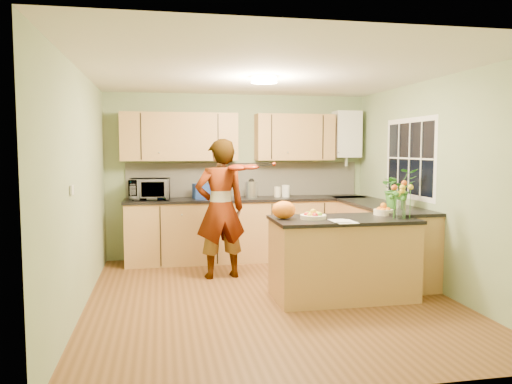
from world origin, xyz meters
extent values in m
plane|color=brown|center=(0.00, 0.00, 0.00)|extent=(4.50, 4.50, 0.00)
cube|color=white|center=(0.00, 0.00, 2.50)|extent=(4.00, 4.50, 0.02)
cube|color=gray|center=(0.00, 2.25, 1.25)|extent=(4.00, 0.02, 2.50)
cube|color=gray|center=(0.00, -2.25, 1.25)|extent=(4.00, 0.02, 2.50)
cube|color=gray|center=(-2.00, 0.00, 1.25)|extent=(0.02, 4.50, 2.50)
cube|color=gray|center=(2.00, 0.00, 1.25)|extent=(0.02, 4.50, 2.50)
cube|color=#BB7F4B|center=(0.10, 1.95, 0.45)|extent=(3.60, 0.60, 0.90)
cube|color=black|center=(0.10, 1.94, 0.92)|extent=(3.64, 0.62, 0.04)
cube|color=#BB7F4B|center=(1.70, 0.85, 0.45)|extent=(0.60, 2.20, 0.90)
cube|color=black|center=(1.69, 0.85, 0.92)|extent=(0.62, 2.24, 0.04)
cube|color=beige|center=(0.10, 2.23, 1.20)|extent=(3.60, 0.02, 0.52)
cube|color=#BB7F4B|center=(-0.90, 2.08, 1.85)|extent=(1.70, 0.34, 0.70)
cube|color=#BB7F4B|center=(0.85, 2.08, 1.85)|extent=(1.20, 0.34, 0.70)
cube|color=white|center=(1.70, 2.09, 1.90)|extent=(0.40, 0.30, 0.72)
cylinder|color=silver|center=(1.70, 2.09, 1.50)|extent=(0.06, 0.06, 0.20)
cube|color=white|center=(1.99, 0.60, 1.55)|extent=(0.01, 1.30, 1.05)
cube|color=black|center=(1.99, 0.60, 1.55)|extent=(0.01, 1.18, 0.92)
cube|color=white|center=(-1.99, -0.60, 1.30)|extent=(0.02, 0.09, 0.09)
cylinder|color=#FFEABF|center=(0.00, 0.30, 2.46)|extent=(0.30, 0.30, 0.06)
cylinder|color=white|center=(0.00, 0.30, 2.49)|extent=(0.10, 0.10, 0.02)
cube|color=#BB7F4B|center=(0.81, -0.15, 0.43)|extent=(1.54, 0.77, 0.87)
cube|color=black|center=(0.81, -0.15, 0.89)|extent=(1.58, 0.81, 0.04)
cylinder|color=#F5E6C4|center=(0.46, -0.15, 0.93)|extent=(0.29, 0.29, 0.04)
cylinder|color=#F5E6C4|center=(1.36, 0.00, 0.94)|extent=(0.23, 0.23, 0.07)
cylinder|color=silver|center=(1.41, -0.33, 1.01)|extent=(0.11, 0.11, 0.21)
ellipsoid|color=orange|center=(0.14, -0.10, 1.01)|extent=(0.30, 0.27, 0.20)
cube|color=white|center=(0.71, -0.45, 0.91)|extent=(0.22, 0.30, 0.01)
imported|color=#EAA88F|center=(-0.43, 0.99, 0.90)|extent=(0.71, 0.52, 1.80)
imported|color=white|center=(-1.34, 1.96, 1.09)|extent=(0.58, 0.42, 0.31)
cube|color=navy|center=(-0.57, 1.97, 1.05)|extent=(0.31, 0.25, 0.22)
cylinder|color=silver|center=(0.15, 1.95, 1.06)|extent=(0.18, 0.18, 0.25)
sphere|color=black|center=(0.15, 1.95, 1.23)|extent=(0.09, 0.09, 0.09)
cylinder|color=#F5E6C4|center=(0.56, 2.00, 1.02)|extent=(0.12, 0.12, 0.16)
cylinder|color=white|center=(0.69, 1.96, 1.03)|extent=(0.15, 0.15, 0.18)
imported|color=#387D29|center=(1.70, 0.33, 1.19)|extent=(0.45, 0.39, 0.50)
camera|label=1|loc=(-1.18, -5.38, 1.68)|focal=35.00mm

